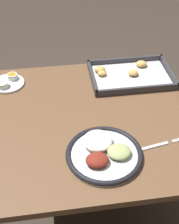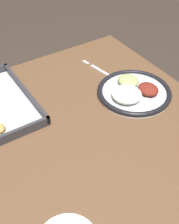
% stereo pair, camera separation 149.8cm
% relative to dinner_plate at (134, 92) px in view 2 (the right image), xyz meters
% --- Properties ---
extents(ground_plane, '(8.00, 8.00, 0.00)m').
position_rel_dinner_plate_xyz_m(ground_plane, '(-0.03, 0.21, -0.73)').
color(ground_plane, '#382D26').
extents(dining_table, '(0.93, 0.84, 0.71)m').
position_rel_dinner_plate_xyz_m(dining_table, '(-0.03, 0.21, -0.14)').
color(dining_table, brown).
rests_on(dining_table, ground_plane).
extents(dinner_plate, '(0.28, 0.28, 0.05)m').
position_rel_dinner_plate_xyz_m(dinner_plate, '(0.00, 0.00, 0.00)').
color(dinner_plate, silver).
rests_on(dinner_plate, dining_table).
extents(fork, '(0.20, 0.05, 0.00)m').
position_rel_dinner_plate_xyz_m(fork, '(0.20, 0.01, -0.01)').
color(fork, silver).
rests_on(fork, dining_table).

